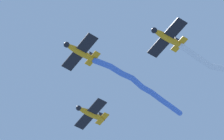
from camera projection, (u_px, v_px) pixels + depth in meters
airplane_lead at (80, 52)px, 68.01m from camera, size 5.16×6.66×1.67m
smoke_trail_lead at (142, 88)px, 74.20m from camera, size 18.74×5.13×4.57m
airplane_left_wing at (167, 38)px, 66.56m from camera, size 5.15×6.62×1.67m
airplane_right_wing at (91, 114)px, 75.49m from camera, size 5.15×6.62×1.67m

